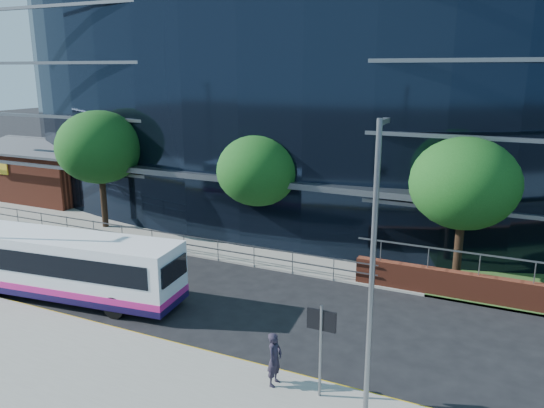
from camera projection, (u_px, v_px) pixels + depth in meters
The scene contains 15 objects.
ground at pixel (214, 342), 18.49m from camera, with size 200.00×200.00×0.00m, color black.
kerb at pixel (198, 353), 17.60m from camera, with size 80.00×0.25×0.16m, color gray.
yellow_line_outer at pixel (202, 352), 17.79m from camera, with size 80.00×0.08×0.01m, color gold.
yellow_line_inner at pixel (204, 350), 17.92m from camera, with size 80.00×0.08×0.01m, color gold.
far_forecourt at pixel (224, 233), 30.60m from camera, with size 50.00×8.00×0.10m, color gray.
glass_office at pixel (319, 88), 36.45m from camera, with size 44.00×23.10×16.00m.
brick_pavilion at pixel (52, 171), 38.92m from camera, with size 8.60×6.66×4.40m.
guard_railings at pixel (152, 235), 27.73m from camera, with size 24.00×0.05×1.10m.
street_sign at pixel (321, 332), 14.71m from camera, with size 0.85×0.09×2.80m.
tree_far_a at pixel (99, 147), 30.54m from camera, with size 4.95×4.95×6.98m.
tree_far_b at pixel (258, 171), 27.02m from camera, with size 4.29×4.29×6.05m.
tree_far_c at pixel (464, 184), 22.38m from camera, with size 4.62×4.62×6.51m.
streetlight_east at pixel (373, 270), 13.02m from camera, with size 0.15×0.77×8.00m.
city_bus at pixel (69, 266), 21.67m from camera, with size 10.07×3.41×2.67m.
pedestrian at pixel (275, 359), 15.55m from camera, with size 0.60×0.39×1.65m, color black.
Camera 1 is at (8.96, -14.28, 9.23)m, focal length 35.00 mm.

